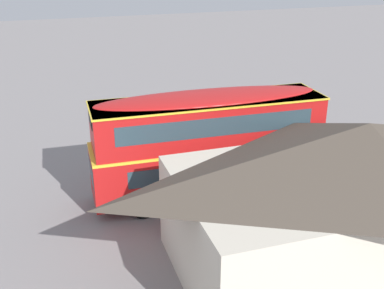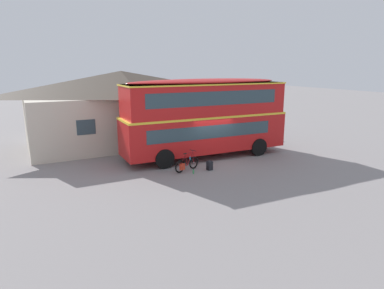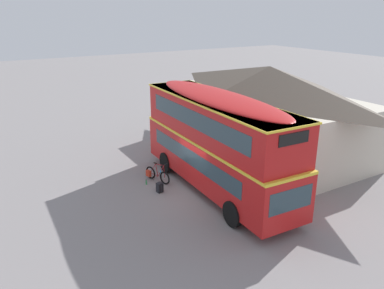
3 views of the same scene
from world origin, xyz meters
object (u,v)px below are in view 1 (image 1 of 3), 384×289
at_px(double_decker_bus, 208,141).
at_px(water_bottle_green_metal, 231,162).
at_px(backpack_on_ground, 212,163).
at_px(touring_bicycle, 238,162).

relative_size(double_decker_bus, water_bottle_green_metal, 39.46).
bearing_deg(backpack_on_ground, double_decker_bus, 64.40).
xyz_separation_m(backpack_on_ground, water_bottle_green_metal, (-1.12, -0.20, -0.15)).
bearing_deg(double_decker_bus, water_bottle_green_metal, -130.74).
bearing_deg(water_bottle_green_metal, touring_bicycle, 98.28).
distance_m(touring_bicycle, backpack_on_ground, 1.28).
distance_m(double_decker_bus, water_bottle_green_metal, 4.33).
bearing_deg(double_decker_bus, touring_bicycle, -139.36).
bearing_deg(touring_bicycle, backpack_on_ground, -19.28).
height_order(double_decker_bus, water_bottle_green_metal, double_decker_bus).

